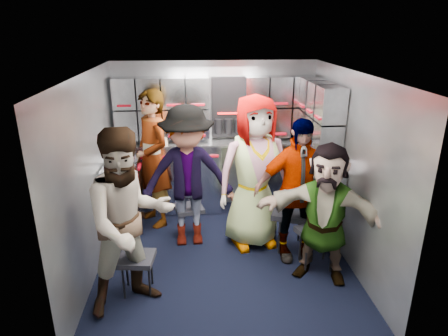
{
  "coord_description": "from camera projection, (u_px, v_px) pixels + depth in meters",
  "views": [
    {
      "loc": [
        -0.31,
        -4.01,
        2.57
      ],
      "look_at": [
        0.04,
        0.35,
        0.98
      ],
      "focal_mm": 32.0,
      "sensor_mm": 36.0,
      "label": 1
    }
  ],
  "objects": [
    {
      "name": "floor",
      "position": [
        223.0,
        257.0,
        4.66
      ],
      "size": [
        3.0,
        3.0,
        0.0
      ],
      "primitive_type": "plane",
      "color": "black",
      "rests_on": "ground"
    },
    {
      "name": "wall_back",
      "position": [
        215.0,
        136.0,
        5.71
      ],
      "size": [
        2.8,
        0.04,
        2.1
      ],
      "primitive_type": "cube",
      "color": "gray",
      "rests_on": "ground"
    },
    {
      "name": "wall_left",
      "position": [
        91.0,
        176.0,
        4.2
      ],
      "size": [
        0.04,
        3.0,
        2.1
      ],
      "primitive_type": "cube",
      "color": "gray",
      "rests_on": "ground"
    },
    {
      "name": "wall_right",
      "position": [
        349.0,
        169.0,
        4.41
      ],
      "size": [
        0.04,
        3.0,
        2.1
      ],
      "primitive_type": "cube",
      "color": "gray",
      "rests_on": "ground"
    },
    {
      "name": "ceiling",
      "position": [
        223.0,
        74.0,
        3.94
      ],
      "size": [
        2.8,
        3.0,
        0.02
      ],
      "primitive_type": "cube",
      "color": "silver",
      "rests_on": "wall_back"
    },
    {
      "name": "cart_bank_back",
      "position": [
        216.0,
        177.0,
        5.7
      ],
      "size": [
        2.68,
        0.38,
        0.99
      ],
      "primitive_type": "cube",
      "color": "#9EA2AE",
      "rests_on": "ground"
    },
    {
      "name": "cart_bank_left",
      "position": [
        124.0,
        201.0,
        4.93
      ],
      "size": [
        0.38,
        0.76,
        0.99
      ],
      "primitive_type": "cube",
      "color": "#9EA2AE",
      "rests_on": "ground"
    },
    {
      "name": "counter",
      "position": [
        216.0,
        142.0,
        5.52
      ],
      "size": [
        2.68,
        0.42,
        0.03
      ],
      "primitive_type": "cube",
      "color": "silver",
      "rests_on": "cart_bank_back"
    },
    {
      "name": "locker_bank_back",
      "position": [
        216.0,
        107.0,
        5.42
      ],
      "size": [
        2.68,
        0.28,
        0.82
      ],
      "primitive_type": "cube",
      "color": "#9EA2AE",
      "rests_on": "wall_back"
    },
    {
      "name": "locker_bank_right",
      "position": [
        320.0,
        116.0,
        4.9
      ],
      "size": [
        0.28,
        1.0,
        0.82
      ],
      "primitive_type": "cube",
      "color": "#9EA2AE",
      "rests_on": "wall_right"
    },
    {
      "name": "right_cabinet",
      "position": [
        316.0,
        194.0,
        5.15
      ],
      "size": [
        0.28,
        1.2,
        1.0
      ],
      "primitive_type": "cube",
      "color": "#9EA2AE",
      "rests_on": "ground"
    },
    {
      "name": "coffee_niche",
      "position": [
        228.0,
        108.0,
        5.49
      ],
      "size": [
        0.46,
        0.16,
        0.84
      ],
      "primitive_type": null,
      "color": "black",
      "rests_on": "wall_back"
    },
    {
      "name": "red_latch_strip",
      "position": [
        217.0,
        156.0,
        5.38
      ],
      "size": [
        2.6,
        0.02,
        0.03
      ],
      "primitive_type": "cube",
      "color": "maroon",
      "rests_on": "cart_bank_back"
    },
    {
      "name": "jump_seat_near_left",
      "position": [
        137.0,
        260.0,
        3.95
      ],
      "size": [
        0.38,
        0.36,
        0.41
      ],
      "rotation": [
        0.0,
        0.0,
        -0.11
      ],
      "color": "black",
      "rests_on": "ground"
    },
    {
      "name": "jump_seat_mid_left",
      "position": [
        189.0,
        210.0,
        5.04
      ],
      "size": [
        0.4,
        0.39,
        0.4
      ],
      "rotation": [
        0.0,
        0.0,
        0.24
      ],
      "color": "black",
      "rests_on": "ground"
    },
    {
      "name": "jump_seat_center",
      "position": [
        251.0,
        206.0,
        5.01
      ],
      "size": [
        0.43,
        0.42,
        0.46
      ],
      "rotation": [
        0.0,
        0.0,
        0.14
      ],
      "color": "black",
      "rests_on": "ground"
    },
    {
      "name": "jump_seat_mid_right",
      "position": [
        291.0,
        215.0,
        4.72
      ],
      "size": [
        0.52,
        0.51,
        0.49
      ],
      "rotation": [
        0.0,
        0.0,
        -0.36
      ],
      "color": "black",
      "rests_on": "ground"
    },
    {
      "name": "jump_seat_near_right",
      "position": [
        317.0,
        234.0,
        4.36
      ],
      "size": [
        0.47,
        0.46,
        0.45
      ],
      "rotation": [
        0.0,
        0.0,
        0.31
      ],
      "color": "black",
      "rests_on": "ground"
    },
    {
      "name": "attendant_standing",
      "position": [
        153.0,
        159.0,
        5.18
      ],
      "size": [
        0.71,
        0.79,
        1.81
      ],
      "primitive_type": "imported",
      "rotation": [
        0.0,
        0.0,
        -1.02
      ],
      "color": "black",
      "rests_on": "ground"
    },
    {
      "name": "attendant_arc_a",
      "position": [
        130.0,
        222.0,
        3.6
      ],
      "size": [
        1.07,
        0.99,
        1.76
      ],
      "primitive_type": "imported",
      "rotation": [
        0.0,
        0.0,
        0.49
      ],
      "color": "black",
      "rests_on": "ground"
    },
    {
      "name": "attendant_arc_b",
      "position": [
        188.0,
        177.0,
        4.7
      ],
      "size": [
        1.14,
        0.68,
        1.72
      ],
      "primitive_type": "imported",
      "rotation": [
        0.0,
        0.0,
        0.04
      ],
      "color": "black",
      "rests_on": "ground"
    },
    {
      "name": "attendant_arc_c",
      "position": [
        254.0,
        173.0,
        4.67
      ],
      "size": [
        1.0,
        0.75,
        1.84
      ],
      "primitive_type": "imported",
      "rotation": [
        0.0,
        0.0,
        0.2
      ],
      "color": "black",
      "rests_on": "ground"
    },
    {
      "name": "attendant_arc_d",
      "position": [
        296.0,
        191.0,
        4.42
      ],
      "size": [
        0.98,
        0.44,
        1.64
      ],
      "primitive_type": "imported",
      "rotation": [
        0.0,
        0.0,
        0.05
      ],
      "color": "black",
      "rests_on": "ground"
    },
    {
      "name": "attendant_arc_e",
      "position": [
        325.0,
        213.0,
        4.07
      ],
      "size": [
        1.43,
        0.97,
        1.49
      ],
      "primitive_type": "imported",
      "rotation": [
        0.0,
        0.0,
        -0.43
      ],
      "color": "black",
      "rests_on": "ground"
    },
    {
      "name": "bottle_left",
      "position": [
        179.0,
        134.0,
        5.39
      ],
      "size": [
        0.06,
        0.06,
        0.25
      ],
      "primitive_type": "cylinder",
      "color": "white",
      "rests_on": "counter"
    },
    {
      "name": "bottle_mid",
      "position": [
        187.0,
        133.0,
        5.4
      ],
      "size": [
        0.06,
        0.06,
        0.27
      ],
      "primitive_type": "cylinder",
      "color": "white",
      "rests_on": "counter"
    },
    {
      "name": "bottle_right",
      "position": [
        246.0,
        133.0,
        5.46
      ],
      "size": [
        0.07,
        0.07,
        0.25
      ],
      "primitive_type": "cylinder",
      "color": "white",
      "rests_on": "counter"
    },
    {
      "name": "cup_left",
      "position": [
        165.0,
        140.0,
        5.4
      ],
      "size": [
        0.08,
        0.08,
        0.09
      ],
      "primitive_type": "cylinder",
      "color": "tan",
      "rests_on": "counter"
    },
    {
      "name": "cup_right",
      "position": [
        305.0,
        137.0,
        5.54
      ],
      "size": [
        0.09,
        0.09,
        0.09
      ],
      "primitive_type": "cylinder",
      "color": "tan",
      "rests_on": "counter"
    }
  ]
}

